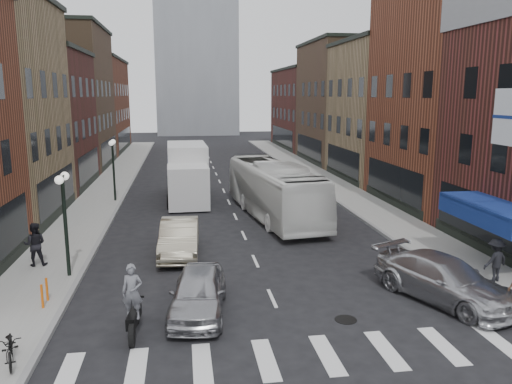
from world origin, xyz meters
TOP-DOWN VIEW (x-y plane):
  - ground at (0.00, 0.00)m, footprint 160.00×160.00m
  - sidewalk_left at (-8.50, 22.00)m, footprint 3.00×74.00m
  - sidewalk_right at (8.50, 22.00)m, footprint 3.00×74.00m
  - curb_left at (-7.00, 22.00)m, footprint 0.20×74.00m
  - curb_right at (7.00, 22.00)m, footprint 0.20×74.00m
  - crosswalk_stripes at (0.00, -3.00)m, footprint 12.00×2.20m
  - bldg_left_mid_b at (-14.99, 24.00)m, footprint 10.30×10.20m
  - bldg_left_far_a at (-14.99, 35.00)m, footprint 10.30×12.20m
  - bldg_left_far_b at (-14.99, 49.00)m, footprint 10.30×16.20m
  - bldg_right_mid_a at (15.00, 14.00)m, footprint 10.30×10.20m
  - bldg_right_mid_b at (14.99, 24.00)m, footprint 10.30×10.20m
  - bldg_right_far_a at (14.99, 35.00)m, footprint 10.30×12.20m
  - bldg_right_far_b at (14.99, 49.00)m, footprint 10.30×16.20m
  - awning_blue at (8.93, 2.50)m, footprint 1.80×5.00m
  - streetlamp_near at (-7.40, 4.00)m, footprint 0.32×1.22m
  - streetlamp_far at (-7.40, 18.00)m, footprint 0.32×1.22m
  - bike_rack at (-7.60, 1.30)m, footprint 0.08×0.68m
  - box_truck at (-2.65, 18.23)m, footprint 2.71×8.47m
  - motorcycle_rider at (-4.51, -1.05)m, footprint 0.64×2.16m
  - transit_bus at (2.20, 12.57)m, footprint 4.10×11.69m
  - sedan_left_near at (-2.58, 0.17)m, footprint 2.22×4.42m
  - sedan_left_far at (-3.19, 6.39)m, footprint 1.84×4.76m
  - curb_car at (5.81, 0.00)m, footprint 4.02×5.62m
  - parked_bicycle at (-7.50, -2.42)m, footprint 1.02×1.72m
  - ped_left_solo at (-8.96, 5.38)m, footprint 0.90×0.56m
  - ped_right_a at (8.42, 1.04)m, footprint 1.16×0.81m

SIDE VIEW (x-z plane):
  - ground at x=0.00m, z-range 0.00..0.00m
  - curb_left at x=-7.00m, z-range -0.08..0.08m
  - curb_right at x=7.00m, z-range -0.08..0.08m
  - crosswalk_stripes at x=0.00m, z-range -0.01..0.01m
  - sidewalk_left at x=-8.50m, z-range 0.00..0.15m
  - sidewalk_right at x=8.50m, z-range 0.00..0.15m
  - bike_rack at x=-7.60m, z-range 0.15..0.95m
  - parked_bicycle at x=-7.50m, z-range 0.15..1.00m
  - sedan_left_near at x=-2.58m, z-range 0.00..1.44m
  - curb_car at x=5.81m, z-range 0.00..1.51m
  - sedan_left_far at x=-3.19m, z-range 0.00..1.54m
  - ped_right_a at x=8.42m, z-range 0.15..1.78m
  - motorcycle_rider at x=-4.51m, z-range -0.07..2.13m
  - ped_left_solo at x=-8.96m, z-range 0.15..1.93m
  - transit_bus at x=2.20m, z-range 0.00..3.19m
  - box_truck at x=-2.65m, z-range -0.02..3.64m
  - awning_blue at x=8.93m, z-range 2.24..3.02m
  - streetlamp_near at x=-7.40m, z-range 0.86..4.97m
  - streetlamp_far at x=-7.40m, z-range 0.86..4.97m
  - bldg_right_far_b at x=14.99m, z-range 0.00..10.30m
  - bldg_left_mid_b at x=-14.99m, z-range 0.00..10.30m
  - bldg_left_far_b at x=-14.99m, z-range 0.00..11.30m
  - bldg_right_mid_b at x=14.99m, z-range 0.00..11.30m
  - bldg_right_far_a at x=14.99m, z-range 0.00..12.30m
  - bldg_left_far_a at x=-14.99m, z-range 0.00..13.30m
  - bldg_right_mid_a at x=15.00m, z-range 0.00..14.30m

